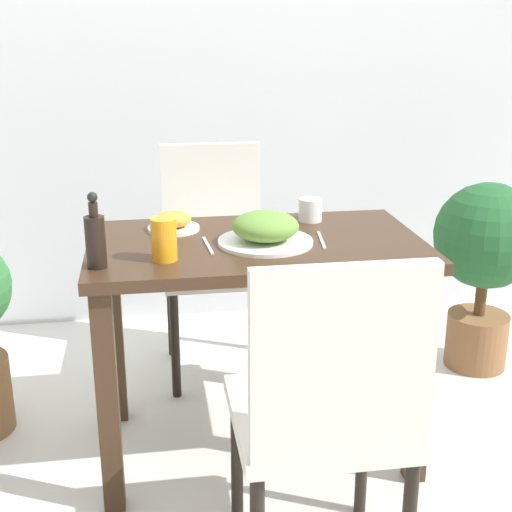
# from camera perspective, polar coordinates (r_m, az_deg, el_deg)

# --- Properties ---
(ground_plane) EXTENTS (16.00, 16.00, 0.00)m
(ground_plane) POSITION_cam_1_polar(r_m,az_deg,el_deg) (2.50, -0.00, -14.89)
(ground_plane) COLOR silver
(wall_back) EXTENTS (8.00, 0.05, 2.60)m
(wall_back) POSITION_cam_1_polar(r_m,az_deg,el_deg) (3.27, -3.37, 17.16)
(wall_back) COLOR silver
(wall_back) RESTS_ON ground_plane
(dining_table) EXTENTS (1.02, 0.60, 0.73)m
(dining_table) POSITION_cam_1_polar(r_m,az_deg,el_deg) (2.22, -0.00, -1.96)
(dining_table) COLOR #3D2819
(dining_table) RESTS_ON ground_plane
(chair_near) EXTENTS (0.42, 0.42, 0.90)m
(chair_near) POSITION_cam_1_polar(r_m,az_deg,el_deg) (1.70, 5.70, -11.98)
(chair_near) COLOR silver
(chair_near) RESTS_ON ground_plane
(chair_far) EXTENTS (0.42, 0.42, 0.90)m
(chair_far) POSITION_cam_1_polar(r_m,az_deg,el_deg) (2.84, -3.32, 0.82)
(chair_far) COLOR silver
(chair_far) RESTS_ON ground_plane
(food_plate) EXTENTS (0.29, 0.29, 0.10)m
(food_plate) POSITION_cam_1_polar(r_m,az_deg,el_deg) (2.14, 0.76, 2.13)
(food_plate) COLOR white
(food_plate) RESTS_ON dining_table
(side_plate) EXTENTS (0.17, 0.17, 0.06)m
(side_plate) POSITION_cam_1_polar(r_m,az_deg,el_deg) (2.30, -6.63, 2.71)
(side_plate) COLOR white
(side_plate) RESTS_ON dining_table
(drink_cup) EXTENTS (0.08, 0.08, 0.08)m
(drink_cup) POSITION_cam_1_polar(r_m,az_deg,el_deg) (2.40, 4.37, 3.71)
(drink_cup) COLOR white
(drink_cup) RESTS_ON dining_table
(juice_glass) EXTENTS (0.07, 0.07, 0.12)m
(juice_glass) POSITION_cam_1_polar(r_m,az_deg,el_deg) (2.00, -7.37, 1.32)
(juice_glass) COLOR orange
(juice_glass) RESTS_ON dining_table
(sauce_bottle) EXTENTS (0.06, 0.06, 0.21)m
(sauce_bottle) POSITION_cam_1_polar(r_m,az_deg,el_deg) (1.97, -12.73, 1.36)
(sauce_bottle) COLOR black
(sauce_bottle) RESTS_ON dining_table
(fork_utensil) EXTENTS (0.02, 0.17, 0.00)m
(fork_utensil) POSITION_cam_1_polar(r_m,az_deg,el_deg) (2.13, -3.87, 0.85)
(fork_utensil) COLOR silver
(fork_utensil) RESTS_ON dining_table
(spoon_utensil) EXTENTS (0.03, 0.17, 0.00)m
(spoon_utensil) POSITION_cam_1_polar(r_m,az_deg,el_deg) (2.19, 5.26, 1.27)
(spoon_utensil) COLOR silver
(spoon_utensil) RESTS_ON dining_table
(potted_plant_right) EXTENTS (0.42, 0.42, 0.77)m
(potted_plant_right) POSITION_cam_1_polar(r_m,az_deg,el_deg) (2.96, 17.89, 0.23)
(potted_plant_right) COLOR brown
(potted_plant_right) RESTS_ON ground_plane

